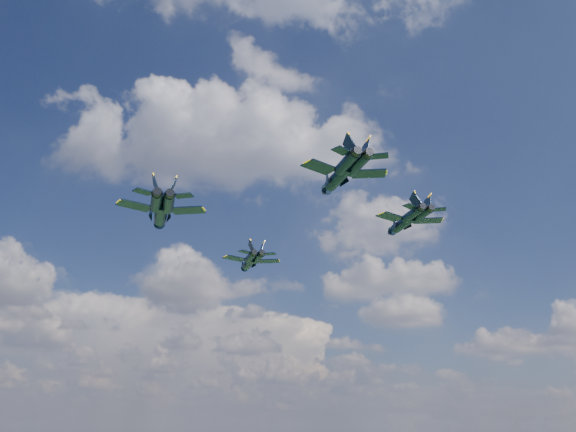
{
  "coord_description": "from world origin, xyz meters",
  "views": [
    {
      "loc": [
        0.31,
        -83.95,
        27.68
      ],
      "look_at": [
        -2.65,
        4.13,
        60.69
      ],
      "focal_mm": 35.0,
      "sensor_mm": 36.0,
      "label": 1
    }
  ],
  "objects_px": {
    "jet_lead": "(249,263)",
    "jet_slot": "(338,177)",
    "jet_left": "(161,214)",
    "jet_right": "(403,223)"
  },
  "relations": [
    {
      "from": "jet_left",
      "to": "jet_lead",
      "type": "bearing_deg",
      "value": 48.35
    },
    {
      "from": "jet_left",
      "to": "jet_right",
      "type": "bearing_deg",
      "value": -1.3
    },
    {
      "from": "jet_lead",
      "to": "jet_right",
      "type": "xyz_separation_m",
      "value": [
        29.3,
        -14.25,
        3.12
      ]
    },
    {
      "from": "jet_left",
      "to": "jet_slot",
      "type": "distance_m",
      "value": 31.76
    },
    {
      "from": "jet_right",
      "to": "jet_slot",
      "type": "relative_size",
      "value": 1.05
    },
    {
      "from": "jet_lead",
      "to": "jet_right",
      "type": "height_order",
      "value": "jet_right"
    },
    {
      "from": "jet_lead",
      "to": "jet_slot",
      "type": "xyz_separation_m",
      "value": [
        16.16,
        -40.27,
        0.56
      ]
    },
    {
      "from": "jet_slot",
      "to": "jet_left",
      "type": "bearing_deg",
      "value": 133.38
    },
    {
      "from": "jet_lead",
      "to": "jet_slot",
      "type": "distance_m",
      "value": 43.39
    },
    {
      "from": "jet_lead",
      "to": "jet_slot",
      "type": "relative_size",
      "value": 0.97
    }
  ]
}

